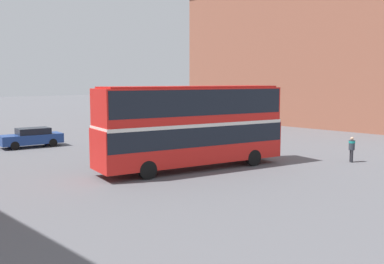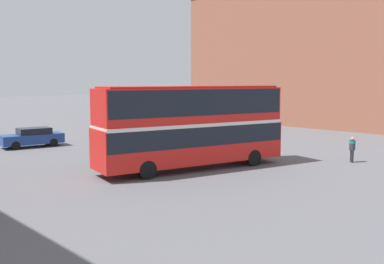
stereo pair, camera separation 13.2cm
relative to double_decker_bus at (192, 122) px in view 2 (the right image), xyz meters
The scene contains 5 objects.
ground_plane 3.38m from the double_decker_bus, ahead, with size 240.00×240.00×0.00m, color #5B5B60.
building_row_right 32.06m from the double_decker_bus, 19.19° to the left, with size 11.84×31.46×16.25m.
double_decker_bus is the anchor object (origin of this frame).
pedestrian_foreground 10.39m from the double_decker_bus, 31.31° to the right, with size 0.56×0.56×1.60m.
parked_car_kerb_near 15.11m from the double_decker_bus, 102.02° to the left, with size 4.75×2.35×1.47m.
Camera 2 is at (-19.52, -18.78, 5.14)m, focal length 42.00 mm.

